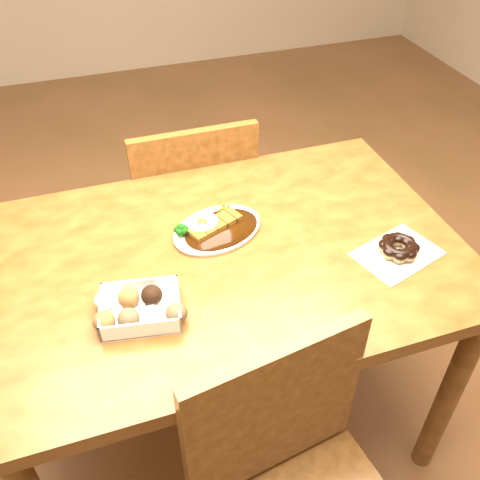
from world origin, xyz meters
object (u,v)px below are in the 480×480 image
object	(u,v)px
pon_de_ring	(399,248)
donut_box	(138,308)
chair_far	(191,212)
katsu_curry_plate	(215,228)
table	(225,280)

from	to	relation	value
pon_de_ring	donut_box	bearing A→B (deg)	179.81
donut_box	chair_far	bearing A→B (deg)	67.94
chair_far	katsu_curry_plate	world-z (taller)	chair_far
chair_far	pon_de_ring	world-z (taller)	chair_far
katsu_curry_plate	donut_box	world-z (taller)	same
chair_far	donut_box	bearing A→B (deg)	68.16
table	donut_box	xyz separation A→B (m)	(-0.24, -0.14, 0.12)
katsu_curry_plate	pon_de_ring	bearing A→B (deg)	-29.44
table	chair_far	distance (m)	0.56
chair_far	pon_de_ring	size ratio (longest dim) A/B	3.65
katsu_curry_plate	donut_box	xyz separation A→B (m)	(-0.24, -0.23, 0.01)
table	pon_de_ring	size ratio (longest dim) A/B	5.04
chair_far	katsu_curry_plate	size ratio (longest dim) A/B	3.04
donut_box	pon_de_ring	world-z (taller)	donut_box
table	pon_de_ring	bearing A→B (deg)	-19.21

